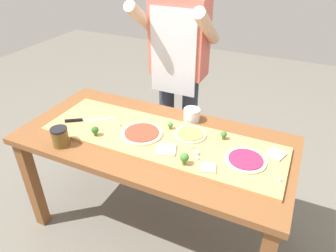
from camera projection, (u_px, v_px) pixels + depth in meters
ground_plane at (157, 223)px, 2.25m from camera, size 8.00×8.00×0.00m
prep_table at (154, 151)px, 1.90m from camera, size 1.64×0.78×0.76m
cutting_board at (161, 139)px, 1.82m from camera, size 1.44×0.44×0.02m
chefs_knife at (83, 120)px, 1.97m from camera, size 0.27×0.19×0.02m
pizza_whole_pesto_green at (190, 134)px, 1.83m from camera, size 0.19×0.19×0.02m
pizza_whole_beet_magenta at (246, 160)px, 1.62m from camera, size 0.22×0.22×0.02m
pizza_whole_tomato_red at (142, 133)px, 1.84m from camera, size 0.25×0.25×0.02m
pizza_slice_near_right at (166, 150)px, 1.70m from camera, size 0.14×0.14×0.01m
pizza_slice_far_left at (276, 154)px, 1.66m from camera, size 0.11×0.11×0.01m
pizza_slice_far_right at (209, 168)px, 1.57m from camera, size 0.10×0.10×0.01m
broccoli_floret_back_mid at (184, 158)px, 1.58m from camera, size 0.05×0.05×0.07m
broccoli_floret_back_left at (224, 135)px, 1.78m from camera, size 0.04×0.04×0.05m
broccoli_floret_front_left at (170, 125)px, 1.88m from camera, size 0.03×0.03×0.05m
broccoli_floret_center_right at (95, 130)px, 1.81m from camera, size 0.04×0.04×0.06m
cheese_crumble_a at (280, 180)px, 1.49m from camera, size 0.02×0.02×0.01m
cheese_crumble_b at (192, 147)px, 1.72m from camera, size 0.02×0.02×0.01m
cheese_crumble_c at (120, 125)px, 1.92m from camera, size 0.02×0.02×0.01m
cheese_crumble_d at (197, 153)px, 1.67m from camera, size 0.03×0.03×0.02m
cheese_crumble_e at (198, 158)px, 1.63m from camera, size 0.02×0.02×0.01m
flour_cup at (192, 116)px, 1.99m from camera, size 0.11×0.11×0.09m
sauce_jar at (60, 137)px, 1.75m from camera, size 0.10×0.10×0.11m
cook_center at (178, 62)px, 2.25m from camera, size 0.54×0.39×1.67m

